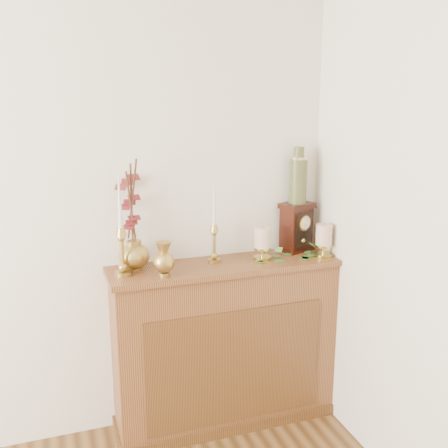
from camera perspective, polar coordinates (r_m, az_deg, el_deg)
name	(u,v)px	position (r m, az deg, el deg)	size (l,w,h in m)	color
console_shelf	(226,349)	(2.95, 0.20, -13.41)	(1.24, 0.34, 0.93)	brown
candlestick_left	(122,244)	(2.57, -11.08, -2.11)	(0.08, 0.08, 0.49)	tan
candlestick_center	(214,237)	(2.74, -1.08, -1.45)	(0.07, 0.07, 0.41)	tan
bud_vase	(164,259)	(2.55, -6.57, -3.86)	(0.11, 0.11, 0.17)	tan
ginger_jar	(131,219)	(2.66, -10.13, 0.55)	(0.23, 0.25, 0.57)	tan
pillar_candle_left	(262,242)	(2.79, 4.21, -1.94)	(0.10, 0.10, 0.19)	gold
pillar_candle_right	(324,239)	(2.89, 10.81, -1.59)	(0.10, 0.10, 0.19)	gold
ivy_garland	(288,255)	(2.87, 6.98, -3.41)	(0.42, 0.16, 0.07)	#3B772D
mantel_clock	(297,227)	(2.98, 7.92, -0.36)	(0.21, 0.18, 0.27)	black
ceramic_vase	(298,178)	(2.92, 8.06, 4.96)	(0.10, 0.10, 0.31)	#1C3829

